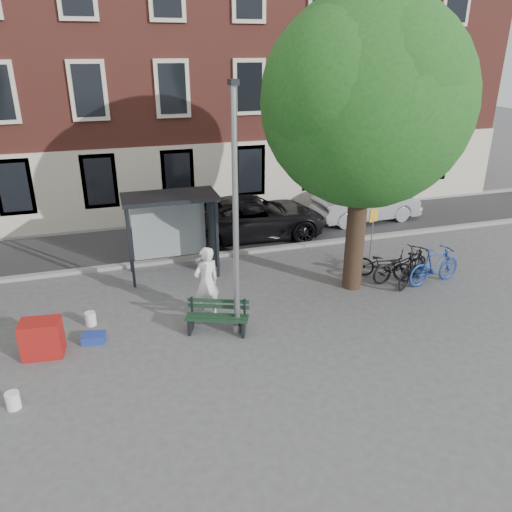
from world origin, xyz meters
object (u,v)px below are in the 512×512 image
object	(u,v)px
painter	(207,283)
bench	(217,318)
lamppost	(236,229)
bus_shelter	(183,215)
bike_c	(384,264)
notice_sign	(373,224)
red_stand	(42,338)
bike_b	(435,266)
bike_a	(399,265)
bike_d	(413,267)
car_dark	(253,217)
car_silver	(367,203)

from	to	relation	value
painter	bench	bearing A→B (deg)	75.34
lamppost	bus_shelter	bearing A→B (deg)	98.43
painter	bench	xyz separation A→B (m)	(0.08, -0.84, -0.63)
bike_c	notice_sign	size ratio (longest dim) A/B	0.95
painter	notice_sign	distance (m)	6.24
painter	bike_c	distance (m)	5.84
red_stand	bench	bearing A→B (deg)	-2.44
lamppost	bench	world-z (taller)	lamppost
bus_shelter	bike_c	xyz separation A→B (m)	(5.83, -2.38, -1.44)
bike_b	bench	bearing A→B (deg)	87.40
bus_shelter	bike_b	bearing A→B (deg)	-23.83
notice_sign	lamppost	bearing A→B (deg)	-167.74
bike_a	bike_c	size ratio (longest dim) A/B	1.07
bike_d	car_dark	xyz separation A→B (m)	(-3.43, 5.43, 0.21)
bus_shelter	bike_a	size ratio (longest dim) A/B	1.46
lamppost	bike_c	bearing A→B (deg)	18.31
bus_shelter	car_dark	distance (m)	4.04
car_silver	bike_c	bearing A→B (deg)	154.04
painter	bike_c	world-z (taller)	painter
bike_a	bike_d	bearing A→B (deg)	-151.33
bike_b	bike_a	bearing A→B (deg)	52.35
notice_sign	bus_shelter	bearing A→B (deg)	152.55
bike_a	car_silver	distance (m)	5.88
car_dark	notice_sign	distance (m)	4.75
lamppost	bike_b	xyz separation A→B (m)	(6.50, 0.97, -2.20)
bike_c	notice_sign	bearing A→B (deg)	30.01
painter	bike_a	size ratio (longest dim) A/B	1.03
notice_sign	car_silver	bearing A→B (deg)	47.05
bike_b	car_silver	world-z (taller)	car_silver
bench	red_stand	bearing A→B (deg)	-160.47
painter	bike_a	xyz separation A→B (m)	(6.14, 0.46, -0.49)
bus_shelter	bike_d	distance (m)	7.24
bench	car_silver	bearing A→B (deg)	62.67
bench	bike_c	bearing A→B (deg)	37.33
car_silver	red_stand	xyz separation A→B (m)	(-12.13, -6.68, -0.29)
car_dark	car_silver	distance (m)	5.10
bike_b	notice_sign	xyz separation A→B (m)	(-1.12, 1.92, 0.81)
lamppost	bike_a	distance (m)	6.21
painter	car_dark	bearing A→B (deg)	-138.00
bench	car_silver	xyz separation A→B (m)	(7.97, 6.86, 0.37)
bus_shelter	bike_c	size ratio (longest dim) A/B	1.56
bike_a	bike_d	xyz separation A→B (m)	(0.25, -0.35, 0.06)
bench	notice_sign	bearing A→B (deg)	46.87
bike_d	car_silver	world-z (taller)	car_silver
painter	bike_d	xyz separation A→B (m)	(6.40, 0.11, -0.43)
red_stand	painter	bearing A→B (deg)	9.21
painter	car_silver	distance (m)	10.05
painter	bike_c	xyz separation A→B (m)	(5.78, 0.73, -0.52)
bus_shelter	car_dark	size ratio (longest dim) A/B	0.51
lamppost	bench	distance (m)	2.46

